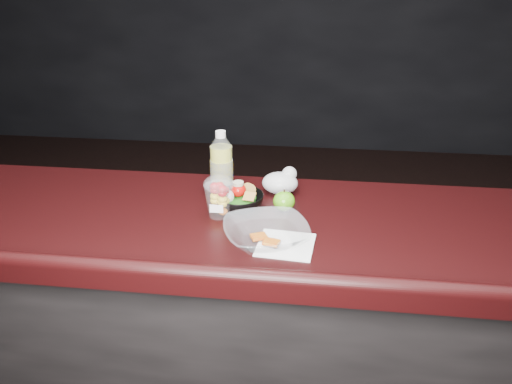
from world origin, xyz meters
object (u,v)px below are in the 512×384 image
green_apple (284,201)px  snack_bowl (239,200)px  lemonade_bottle (222,170)px  fruit_cup (219,196)px  takeout_bowl (266,234)px

green_apple → snack_bowl: size_ratio=0.36×
snack_bowl → lemonade_bottle: bearing=128.3°
lemonade_bottle → snack_bowl: 0.14m
fruit_cup → green_apple: bearing=17.7°
snack_bowl → takeout_bowl: bearing=-62.3°
fruit_cup → green_apple: fruit_cup is taller
snack_bowl → fruit_cup: bearing=-130.3°
lemonade_bottle → fruit_cup: size_ratio=1.71×
lemonade_bottle → green_apple: (0.22, -0.09, -0.07)m
takeout_bowl → snack_bowl: bearing=117.7°
snack_bowl → green_apple: bearing=1.2°
snack_bowl → takeout_bowl: snack_bowl is taller
snack_bowl → takeout_bowl: size_ratio=0.68×
fruit_cup → snack_bowl: fruit_cup is taller
snack_bowl → takeout_bowl: (0.11, -0.22, -0.00)m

